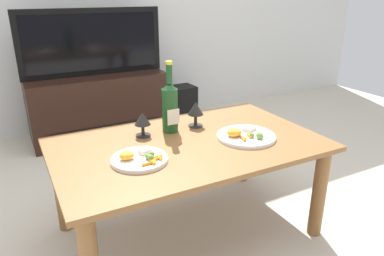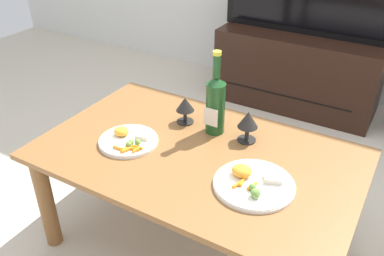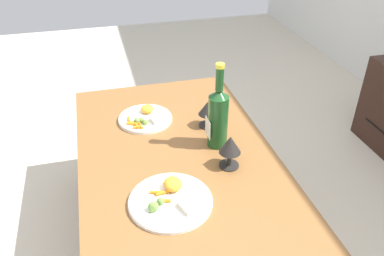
% 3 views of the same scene
% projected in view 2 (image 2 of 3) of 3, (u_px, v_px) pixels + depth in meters
% --- Properties ---
extents(ground_plane, '(6.40, 6.40, 0.00)m').
position_uv_depth(ground_plane, '(196.00, 242.00, 1.90)').
color(ground_plane, beige).
extents(dining_table, '(1.27, 0.78, 0.51)m').
position_uv_depth(dining_table, '(197.00, 169.00, 1.68)').
color(dining_table, brown).
rests_on(dining_table, ground_plane).
extents(tv_stand, '(1.12, 0.48, 0.53)m').
position_uv_depth(tv_stand, '(298.00, 70.00, 2.95)').
color(tv_stand, black).
rests_on(tv_stand, ground_plane).
extents(wine_bottle, '(0.08, 0.08, 0.36)m').
position_uv_depth(wine_bottle, '(216.00, 102.00, 1.70)').
color(wine_bottle, '#19471E').
rests_on(wine_bottle, dining_table).
extents(goblet_left, '(0.08, 0.08, 0.12)m').
position_uv_depth(goblet_left, '(185.00, 106.00, 1.80)').
color(goblet_left, black).
rests_on(goblet_left, dining_table).
extents(goblet_right, '(0.08, 0.08, 0.14)m').
position_uv_depth(goblet_right, '(248.00, 121.00, 1.66)').
color(goblet_right, black).
rests_on(goblet_right, dining_table).
extents(dinner_plate_left, '(0.25, 0.25, 0.05)m').
position_uv_depth(dinner_plate_left, '(128.00, 140.00, 1.69)').
color(dinner_plate_left, white).
rests_on(dinner_plate_left, dining_table).
extents(dinner_plate_right, '(0.29, 0.29, 0.05)m').
position_uv_depth(dinner_plate_right, '(253.00, 183.00, 1.45)').
color(dinner_plate_right, white).
rests_on(dinner_plate_right, dining_table).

